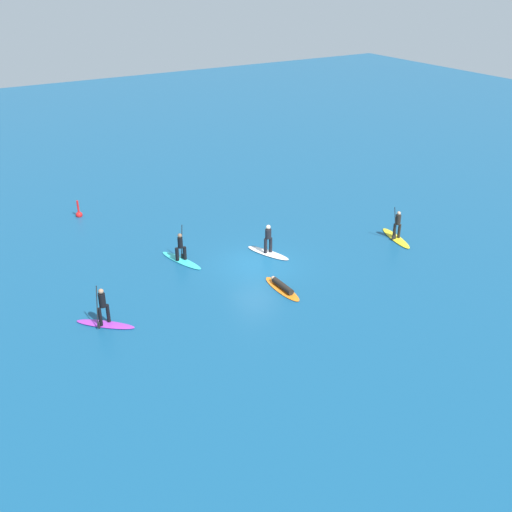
% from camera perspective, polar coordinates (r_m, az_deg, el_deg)
% --- Properties ---
extents(ground_plane, '(120.00, 120.00, 0.00)m').
position_cam_1_polar(ground_plane, '(32.61, -0.00, -0.78)').
color(ground_plane, navy).
rests_on(ground_plane, ground).
extents(surfer_on_white_board, '(1.67, 2.90, 1.80)m').
position_cam_1_polar(surfer_on_white_board, '(33.54, 1.18, 0.92)').
color(surfer_on_white_board, white).
rests_on(surfer_on_white_board, ground_plane).
extents(surfer_on_orange_board, '(0.73, 2.91, 0.38)m').
position_cam_1_polar(surfer_on_orange_board, '(30.12, 2.54, -3.01)').
color(surfer_on_orange_board, orange).
rests_on(surfer_on_orange_board, ground_plane).
extents(surfer_on_teal_board, '(1.50, 3.20, 2.08)m').
position_cam_1_polar(surfer_on_teal_board, '(33.02, -7.26, 0.12)').
color(surfer_on_teal_board, '#33C6CC').
rests_on(surfer_on_teal_board, ground_plane).
extents(surfer_on_purple_board, '(2.48, 2.37, 2.12)m').
position_cam_1_polar(surfer_on_purple_board, '(27.94, -14.48, -5.58)').
color(surfer_on_purple_board, purple).
rests_on(surfer_on_purple_board, ground_plane).
extents(surfer_on_yellow_board, '(1.36, 3.10, 2.16)m').
position_cam_1_polar(surfer_on_yellow_board, '(36.38, 13.43, 2.22)').
color(surfer_on_yellow_board, yellow).
rests_on(surfer_on_yellow_board, ground_plane).
extents(marker_buoy, '(0.43, 0.43, 1.21)m').
position_cam_1_polar(marker_buoy, '(40.38, -16.74, 3.93)').
color(marker_buoy, red).
rests_on(marker_buoy, ground_plane).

